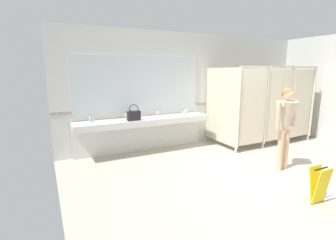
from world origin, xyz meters
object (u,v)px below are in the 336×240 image
object	(u,v)px
person_standing	(286,119)
handbag	(134,115)
paper_cup	(184,114)
soap_dispenser	(130,115)
wet_floor_sign	(319,185)

from	to	relation	value
person_standing	handbag	xyz separation A→B (m)	(-2.37, 2.07, -0.07)
person_standing	paper_cup	xyz separation A→B (m)	(-1.04, 2.13, -0.14)
handbag	soap_dispenser	world-z (taller)	handbag
person_standing	soap_dispenser	distance (m)	3.35
soap_dispenser	paper_cup	size ratio (longest dim) A/B	2.08
person_standing	handbag	distance (m)	3.15
handbag	soap_dispenser	distance (m)	0.31
handbag	paper_cup	world-z (taller)	handbag
person_standing	soap_dispenser	bearing A→B (deg)	134.85
soap_dispenser	handbag	bearing A→B (deg)	-93.11
soap_dispenser	wet_floor_sign	world-z (taller)	soap_dispenser
soap_dispenser	paper_cup	xyz separation A→B (m)	(1.31, -0.24, -0.04)
handbag	paper_cup	bearing A→B (deg)	2.86
wet_floor_sign	paper_cup	bearing A→B (deg)	97.43
handbag	paper_cup	xyz separation A→B (m)	(1.33, 0.07, -0.08)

